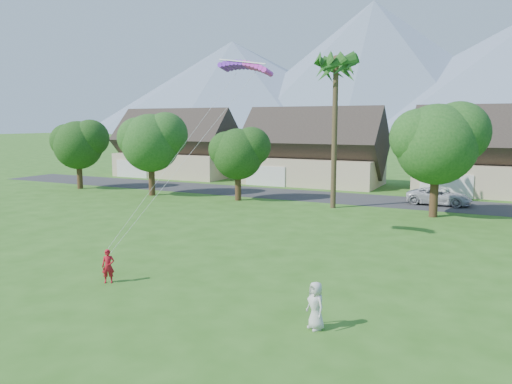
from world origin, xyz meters
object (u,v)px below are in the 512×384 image
Objects in this scene: kite_flyer at (108,266)px; parked_car at (439,196)px; watcher at (316,306)px; parafoil_kite at (246,65)px.

kite_flyer is 30.72m from parked_car.
kite_flyer is 9.99m from watcher.
parked_car is at bearing 67.06° from parafoil_kite.
parafoil_kite is (-7.60, 9.45, 9.40)m from watcher.
kite_flyer reaches higher than parked_car.
parked_car is at bearing 36.81° from kite_flyer.
kite_flyer is 0.28× the size of parked_car.
parked_car is at bearing 124.70° from watcher.
kite_flyer is 0.51× the size of parafoil_kite.
parked_car is (0.73, 29.44, -0.10)m from watcher.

